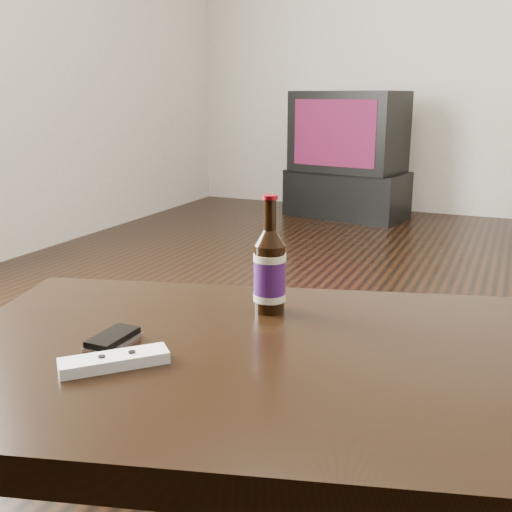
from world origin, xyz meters
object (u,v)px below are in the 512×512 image
at_px(coffee_table, 286,383).
at_px(phone, 113,339).
at_px(beer_bottle, 270,271).
at_px(remote, 114,361).
at_px(tv, 349,132).
at_px(tv_stand, 347,194).

xyz_separation_m(coffee_table, phone, (-0.29, -0.09, 0.07)).
distance_m(coffee_table, phone, 0.32).
bearing_deg(phone, beer_bottle, 54.79).
bearing_deg(coffee_table, remote, -144.56).
height_order(tv, remote, tv).
xyz_separation_m(phone, remote, (0.06, -0.08, 0.00)).
xyz_separation_m(coffee_table, beer_bottle, (-0.10, 0.18, 0.14)).
bearing_deg(remote, coffee_table, 79.67).
xyz_separation_m(tv, remote, (0.59, -3.60, -0.16)).
distance_m(coffee_table, remote, 0.30).
relative_size(beer_bottle, remote, 1.51).
relative_size(tv, remote, 5.27).
bearing_deg(tv, tv_stand, 90.00).
bearing_deg(tv_stand, tv, -90.00).
bearing_deg(remote, phone, 172.30).
relative_size(tv_stand, remote, 5.41).
relative_size(beer_bottle, phone, 2.30).
bearing_deg(tv, coffee_table, -65.61).
xyz_separation_m(tv, beer_bottle, (0.73, -3.25, -0.09)).
relative_size(phone, remote, 0.65).
bearing_deg(remote, tv_stand, 143.60).
distance_m(tv_stand, beer_bottle, 3.36).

